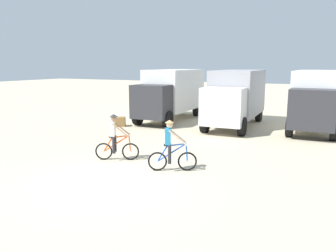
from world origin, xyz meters
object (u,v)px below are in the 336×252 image
(box_truck_grey_hauler, at_px, (236,95))
(cyclist_cowboy_hat, at_px, (171,147))
(box_truck_avon_van, at_px, (316,97))
(cyclist_orange_shirt, at_px, (115,139))
(box_truck_white_box, at_px, (171,92))
(supply_crate, at_px, (121,122))

(box_truck_grey_hauler, distance_m, cyclist_cowboy_hat, 9.71)
(box_truck_avon_van, relative_size, cyclist_orange_shirt, 3.71)
(box_truck_white_box, relative_size, cyclist_orange_shirt, 3.74)
(supply_crate, bearing_deg, cyclist_cowboy_hat, -44.52)
(cyclist_cowboy_hat, bearing_deg, box_truck_grey_hauler, 92.12)
(box_truck_white_box, relative_size, cyclist_cowboy_hat, 3.74)
(box_truck_grey_hauler, relative_size, cyclist_cowboy_hat, 3.75)
(cyclist_orange_shirt, bearing_deg, box_truck_avon_van, 57.54)
(box_truck_avon_van, bearing_deg, supply_crate, -158.65)
(box_truck_avon_van, xyz_separation_m, cyclist_cowboy_hat, (-4.02, -10.55, -1.03))
(box_truck_grey_hauler, bearing_deg, box_truck_avon_van, 11.71)
(box_truck_white_box, bearing_deg, supply_crate, -114.46)
(box_truck_avon_van, distance_m, cyclist_orange_shirt, 12.24)
(supply_crate, bearing_deg, box_truck_grey_hauler, 27.52)
(supply_crate, bearing_deg, box_truck_avon_van, 21.35)
(box_truck_white_box, height_order, box_truck_avon_van, same)
(cyclist_cowboy_hat, bearing_deg, supply_crate, 135.48)
(box_truck_grey_hauler, distance_m, cyclist_orange_shirt, 9.69)
(box_truck_avon_van, bearing_deg, cyclist_cowboy_hat, -110.84)
(cyclist_orange_shirt, xyz_separation_m, cyclist_cowboy_hat, (2.53, -0.26, 0.00))
(box_truck_white_box, distance_m, supply_crate, 4.28)
(cyclist_cowboy_hat, relative_size, supply_crate, 3.25)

